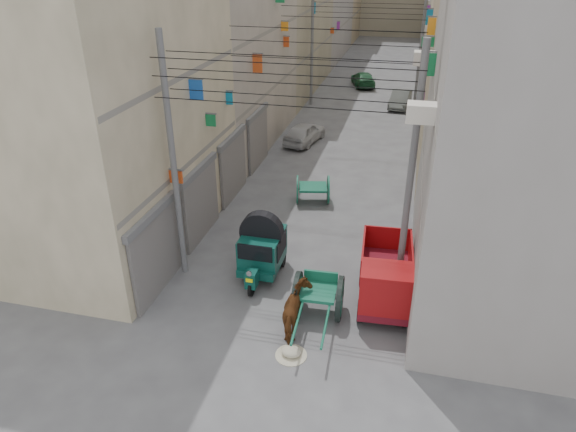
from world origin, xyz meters
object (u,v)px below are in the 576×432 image
(distant_car_white, at_px, (305,133))
(distant_car_grey, at_px, (400,99))
(feed_sack, at_px, (291,352))
(horse, at_px, (297,311))
(mini_truck, at_px, (385,283))
(auto_rickshaw, at_px, (262,247))
(distant_car_green, at_px, (363,79))
(tonga_cart, at_px, (318,296))
(second_cart, at_px, (313,189))

(distant_car_white, bearing_deg, distant_car_grey, -107.54)
(feed_sack, xyz_separation_m, horse, (-0.07, 1.04, 0.58))
(feed_sack, bearing_deg, mini_truck, 50.25)
(auto_rickshaw, xyz_separation_m, horse, (1.81, -2.64, -0.34))
(feed_sack, distance_m, distant_car_green, 31.62)
(tonga_cart, relative_size, feed_sack, 5.66)
(auto_rickshaw, xyz_separation_m, mini_truck, (4.17, -0.93, -0.12))
(distant_car_green, bearing_deg, tonga_cart, 77.78)
(second_cart, relative_size, feed_sack, 2.99)
(distant_car_white, xyz_separation_m, distant_car_green, (1.75, 14.49, -0.05))
(feed_sack, xyz_separation_m, distant_car_white, (-3.28, 17.09, 0.46))
(feed_sack, xyz_separation_m, distant_car_green, (-1.53, 31.58, 0.41))
(auto_rickshaw, distance_m, second_cart, 5.90)
(auto_rickshaw, distance_m, tonga_cart, 2.90)
(distant_car_grey, bearing_deg, horse, -88.10)
(feed_sack, height_order, distant_car_white, distant_car_white)
(second_cart, bearing_deg, auto_rickshaw, -108.17)
(mini_truck, relative_size, feed_sack, 6.40)
(feed_sack, bearing_deg, tonga_cart, 78.65)
(feed_sack, bearing_deg, horse, 94.06)
(horse, xyz_separation_m, distant_car_white, (-3.20, 16.06, -0.12))
(distant_car_white, xyz_separation_m, distant_car_grey, (4.95, 8.84, -0.03))
(auto_rickshaw, bearing_deg, mini_truck, -12.89)
(second_cart, distance_m, feed_sack, 9.65)
(auto_rickshaw, height_order, distant_car_white, auto_rickshaw)
(tonga_cart, xyz_separation_m, feed_sack, (-0.38, -1.91, -0.58))
(horse, bearing_deg, tonga_cart, -124.91)
(tonga_cart, relative_size, horse, 1.84)
(mini_truck, distance_m, distant_car_white, 15.39)
(horse, xyz_separation_m, distant_car_green, (-1.46, 30.55, -0.17))
(distant_car_grey, relative_size, distant_car_green, 0.92)
(horse, height_order, distant_car_white, horse)
(tonga_cart, bearing_deg, horse, -120.46)
(distant_car_green, bearing_deg, distant_car_white, 67.22)
(horse, bearing_deg, feed_sack, 86.83)
(feed_sack, height_order, horse, horse)
(mini_truck, xyz_separation_m, horse, (-2.36, -1.71, -0.21))
(horse, bearing_deg, mini_truck, -151.27)
(distant_car_white, bearing_deg, feed_sack, 112.58)
(auto_rickshaw, height_order, second_cart, auto_rickshaw)
(mini_truck, relative_size, distant_car_grey, 1.02)
(feed_sack, relative_size, distant_car_grey, 0.16)
(horse, height_order, distant_car_grey, horse)
(distant_car_white, height_order, distant_car_grey, distant_car_white)
(mini_truck, relative_size, distant_car_white, 1.01)
(mini_truck, bearing_deg, distant_car_grey, 88.07)
(horse, bearing_deg, auto_rickshaw, -62.86)
(distant_car_grey, bearing_deg, distant_car_green, 125.49)
(tonga_cart, height_order, feed_sack, tonga_cart)
(horse, distance_m, distant_car_green, 30.58)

